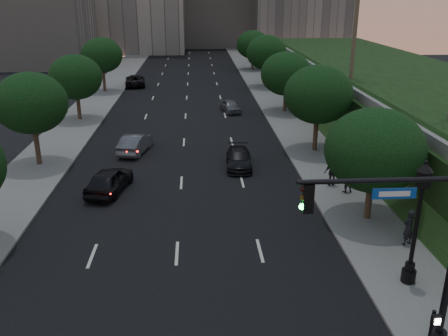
{
  "coord_description": "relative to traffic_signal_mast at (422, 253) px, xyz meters",
  "views": [
    {
      "loc": [
        1.05,
        -14.92,
        11.7
      ],
      "look_at": [
        2.38,
        6.94,
        3.6
      ],
      "focal_mm": 38.0,
      "sensor_mm": 36.0,
      "label": 1
    }
  ],
  "objects": [
    {
      "name": "sedan_mid_left",
      "position": [
        -12.05,
        22.36,
        -2.93
      ],
      "size": [
        2.52,
        4.72,
        1.48
      ],
      "primitive_type": "imported",
      "rotation": [
        0.0,
        0.0,
        2.92
      ],
      "color": "#515258",
      "rests_on": "ground"
    },
    {
      "name": "tree_left_c",
      "position": [
        -18.67,
        32.73,
        0.53
      ],
      "size": [
        5.0,
        5.0,
        6.34
      ],
      "color": "#38281C",
      "rests_on": "ground"
    },
    {
      "name": "sedan_far_right",
      "position": [
        -3.71,
        35.26,
        -3.03
      ],
      "size": [
        2.3,
        4.01,
        1.28
      ],
      "primitive_type": "imported",
      "rotation": [
        0.0,
        0.0,
        0.22
      ],
      "color": "#595B60",
      "rests_on": "ground"
    },
    {
      "name": "parapet_wall",
      "position": [
        5.13,
        29.73,
        0.68
      ],
      "size": [
        0.35,
        90.0,
        0.7
      ],
      "primitive_type": "cube",
      "color": "slate",
      "rests_on": "embankment"
    },
    {
      "name": "pedestrian_b",
      "position": [
        1.84,
        13.31,
        -2.74
      ],
      "size": [
        0.81,
        0.66,
        1.57
      ],
      "primitive_type": "imported",
      "rotation": [
        0.0,
        0.0,
        3.23
      ],
      "color": "black",
      "rests_on": "sidewalk_right"
    },
    {
      "name": "sidewalk_right",
      "position": [
        1.88,
        31.73,
        -3.6
      ],
      "size": [
        4.5,
        140.0,
        0.15
      ],
      "primitive_type": "cube",
      "color": "slate",
      "rests_on": "ground"
    },
    {
      "name": "sedan_far_left",
      "position": [
        -15.34,
        50.8,
        -2.92
      ],
      "size": [
        3.07,
        5.65,
        1.5
      ],
      "primitive_type": "imported",
      "rotation": [
        0.0,
        0.0,
        3.25
      ],
      "color": "black",
      "rests_on": "ground"
    },
    {
      "name": "sedan_near_left",
      "position": [
        -12.79,
        14.55,
        -2.89
      ],
      "size": [
        2.79,
        4.89,
        1.57
      ],
      "primitive_type": "imported",
      "rotation": [
        0.0,
        0.0,
        2.93
      ],
      "color": "black",
      "rests_on": "ground"
    },
    {
      "name": "tree_left_d",
      "position": [
        -18.67,
        46.73,
        0.9
      ],
      "size": [
        5.0,
        5.0,
        6.71
      ],
      "color": "#38281C",
      "rests_on": "ground"
    },
    {
      "name": "ground",
      "position": [
        -8.37,
        1.73,
        -3.67
      ],
      "size": [
        160.0,
        160.0,
        0.0
      ],
      "primitive_type": "plane",
      "color": "black",
      "rests_on": "ground"
    },
    {
      "name": "road_surface",
      "position": [
        -8.37,
        31.73,
        -3.66
      ],
      "size": [
        16.0,
        140.0,
        0.02
      ],
      "primitive_type": "cube",
      "color": "black",
      "rests_on": "ground"
    },
    {
      "name": "traffic_signal_mast",
      "position": [
        0.0,
        0.0,
        0.0
      ],
      "size": [
        5.68,
        0.56,
        7.0
      ],
      "color": "black",
      "rests_on": "ground"
    },
    {
      "name": "tree_right_b",
      "position": [
        1.93,
        21.73,
        0.84
      ],
      "size": [
        5.2,
        5.2,
        6.74
      ],
      "color": "#38281C",
      "rests_on": "ground"
    },
    {
      "name": "sidewalk_left",
      "position": [
        -18.62,
        31.73,
        -3.6
      ],
      "size": [
        4.5,
        140.0,
        0.15
      ],
      "primitive_type": "cube",
      "color": "slate",
      "rests_on": "ground"
    },
    {
      "name": "tree_right_e",
      "position": [
        1.93,
        63.73,
        0.35
      ],
      "size": [
        5.2,
        5.2,
        6.24
      ],
      "color": "#38281C",
      "rests_on": "ground"
    },
    {
      "name": "pedestrian_a",
      "position": [
        2.83,
        6.68,
        -2.6
      ],
      "size": [
        0.8,
        0.69,
        1.85
      ],
      "primitive_type": "imported",
      "rotation": [
        0.0,
        0.0,
        3.58
      ],
      "color": "black",
      "rests_on": "sidewalk_right"
    },
    {
      "name": "street_lamp",
      "position": [
        1.56,
        3.59,
        -1.04
      ],
      "size": [
        0.64,
        0.64,
        5.62
      ],
      "color": "black",
      "rests_on": "ground"
    },
    {
      "name": "tree_right_a",
      "position": [
        1.93,
        9.73,
        0.35
      ],
      "size": [
        5.2,
        5.2,
        6.24
      ],
      "color": "#38281C",
      "rests_on": "ground"
    },
    {
      "name": "pedestrian_c",
      "position": [
        1.26,
        14.38,
        -2.6
      ],
      "size": [
        1.13,
        0.58,
        1.85
      ],
      "primitive_type": "imported",
      "rotation": [
        0.0,
        0.0,
        3.26
      ],
      "color": "black",
      "rests_on": "sidewalk_right"
    },
    {
      "name": "tree_left_b",
      "position": [
        -18.67,
        19.73,
        0.9
      ],
      "size": [
        5.0,
        5.0,
        6.71
      ],
      "color": "#38281C",
      "rests_on": "ground"
    },
    {
      "name": "tree_right_d",
      "position": [
        1.93,
        48.73,
        0.84
      ],
      "size": [
        5.2,
        5.2,
        6.74
      ],
      "color": "#38281C",
      "rests_on": "ground"
    },
    {
      "name": "sedan_near_right",
      "position": [
        -4.34,
        18.51,
        -3.04
      ],
      "size": [
        1.99,
        4.46,
        1.27
      ],
      "primitive_type": "imported",
      "rotation": [
        0.0,
        0.0,
        -0.05
      ],
      "color": "black",
      "rests_on": "ground"
    },
    {
      "name": "tree_right_c",
      "position": [
        1.93,
        34.73,
        0.35
      ],
      "size": [
        5.2,
        5.2,
        6.24
      ],
      "color": "#38281C",
      "rests_on": "ground"
    },
    {
      "name": "office_block_filler",
      "position": [
        -34.37,
        71.73,
        3.33
      ],
      "size": [
        18.0,
        16.0,
        14.0
      ],
      "primitive_type": "cube",
      "color": "#A6A298",
      "rests_on": "ground"
    },
    {
      "name": "embankment",
      "position": [
        13.63,
        29.73,
        -1.67
      ],
      "size": [
        18.0,
        90.0,
        4.0
      ],
      "primitive_type": "cube",
      "color": "black",
      "rests_on": "ground"
    }
  ]
}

